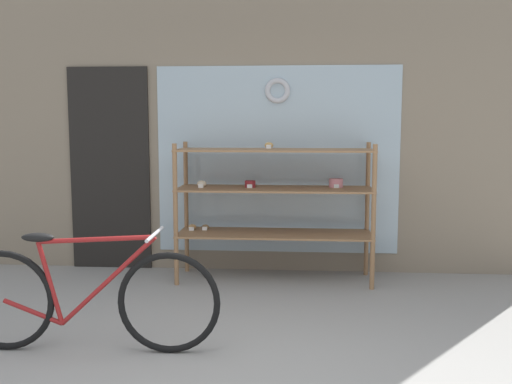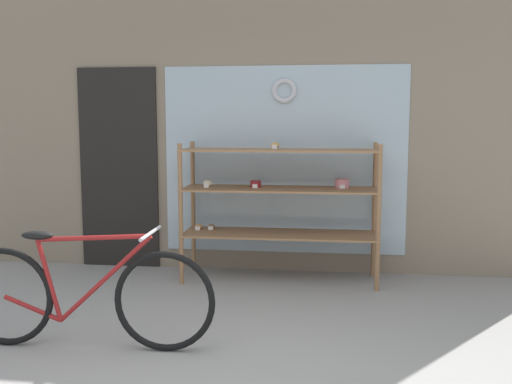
{
  "view_description": "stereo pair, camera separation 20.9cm",
  "coord_description": "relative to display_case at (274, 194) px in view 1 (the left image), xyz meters",
  "views": [
    {
      "loc": [
        0.44,
        -2.89,
        1.54
      ],
      "look_at": [
        0.09,
        1.47,
        1.0
      ],
      "focal_mm": 40.0,
      "sensor_mm": 36.0,
      "label": 1
    },
    {
      "loc": [
        0.64,
        -2.87,
        1.54
      ],
      "look_at": [
        0.09,
        1.47,
        1.0
      ],
      "focal_mm": 40.0,
      "sensor_mm": 36.0,
      "label": 2
    }
  ],
  "objects": [
    {
      "name": "bicycle",
      "position": [
        -1.18,
        -1.86,
        -0.48
      ],
      "size": [
        1.81,
        0.46,
        0.82
      ],
      "rotation": [
        0.0,
        0.0,
        0.03
      ],
      "color": "black",
      "rests_on": "ground_plane"
    },
    {
      "name": "storefront_facade",
      "position": [
        -0.23,
        0.4,
        0.82
      ],
      "size": [
        6.02,
        0.13,
        3.42
      ],
      "color": "gray",
      "rests_on": "ground_plane"
    },
    {
      "name": "display_case",
      "position": [
        0.0,
        0.0,
        0.0
      ],
      "size": [
        1.88,
        0.55,
        1.34
      ],
      "color": "#8E6642",
      "rests_on": "ground_plane"
    }
  ]
}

